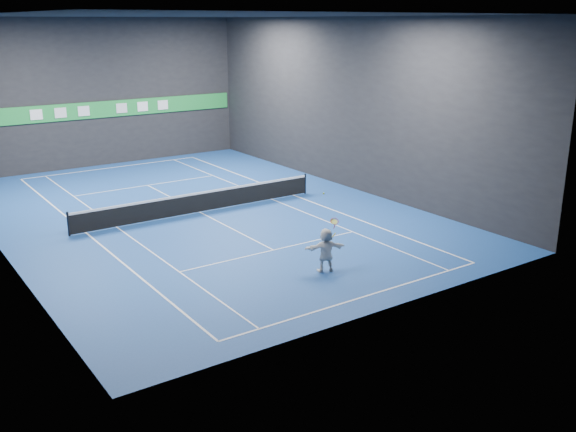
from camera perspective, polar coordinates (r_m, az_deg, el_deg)
ground at (r=30.94m, az=-7.81°, el=0.32°), size 26.00×26.00×0.00m
ceiling at (r=29.67m, az=-8.53°, el=17.22°), size 26.00×26.00×0.00m
wall_back at (r=41.94m, az=-16.29°, el=10.45°), size 18.00×0.10×9.00m
wall_front at (r=19.40m, az=9.39°, el=4.00°), size 18.00×0.10×9.00m
wall_right at (r=34.88m, az=5.36°, el=9.85°), size 0.10×26.00×9.00m
baseline_near at (r=21.60m, az=6.78°, el=-7.13°), size 10.98×0.08×0.01m
baseline_far at (r=41.61m, az=-15.29°, el=4.18°), size 10.98×0.08×0.01m
sideline_doubles_left at (r=29.03m, az=-17.50°, el=-1.44°), size 0.08×23.78×0.01m
sideline_doubles_right at (r=33.65m, az=0.54°, el=1.85°), size 0.08×23.78×0.01m
sideline_singles_left at (r=29.43m, az=-14.95°, el=-0.98°), size 0.06×23.78×0.01m
sideline_singles_right at (r=32.90m, az=-1.43°, el=1.49°), size 0.06×23.78×0.01m
service_line_near at (r=25.65m, az=-1.30°, el=-3.04°), size 8.23×0.06×0.01m
service_line_far at (r=36.59m, az=-12.37°, el=2.69°), size 8.23×0.06×0.01m
center_service_line at (r=30.94m, az=-7.81°, el=0.33°), size 0.06×12.80×0.01m
player at (r=23.30m, az=3.39°, el=-3.04°), size 1.59×0.98×1.64m
tennis_ball at (r=22.57m, az=3.19°, el=2.02°), size 0.07×0.07×0.07m
tennis_net at (r=30.79m, az=-7.85°, el=1.28°), size 12.50×0.10×1.07m
sponsor_banner at (r=41.99m, az=-16.15°, el=9.09°), size 17.64×0.11×1.00m
tennis_racket at (r=23.27m, az=4.14°, el=-0.63°), size 0.42×0.34×0.79m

